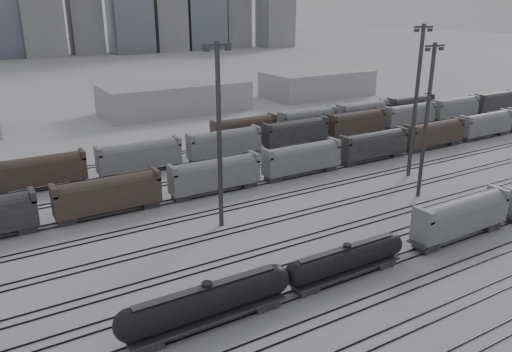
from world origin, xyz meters
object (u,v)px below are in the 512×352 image
hopper_car_a (461,215)px  light_mast_c (427,118)px  tank_car_b (346,259)px  tank_car_a (208,302)px

hopper_car_a → light_mast_c: (7.34, 13.26, 9.15)m
light_mast_c → tank_car_b: bearing=-153.2°
tank_car_a → tank_car_b: size_ratio=1.11×
tank_car_a → light_mast_c: light_mast_c is taller
tank_car_a → tank_car_b: 16.82m
tank_car_a → light_mast_c: bearing=17.1°
tank_car_b → hopper_car_a: bearing=0.0°
tank_car_a → light_mast_c: size_ratio=0.75×
tank_car_a → hopper_car_a: 35.80m
light_mast_c → hopper_car_a: bearing=-118.9°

